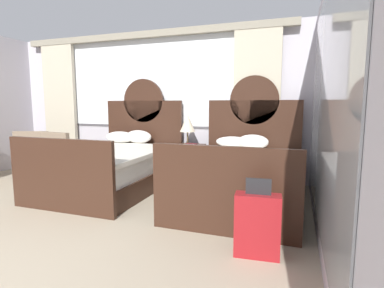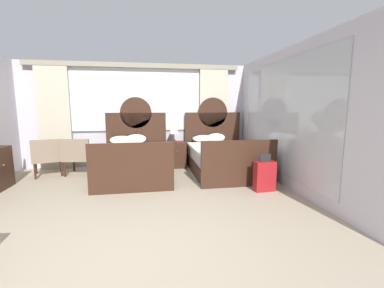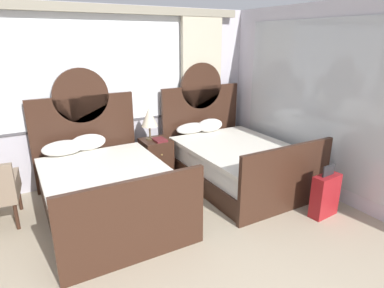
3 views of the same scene
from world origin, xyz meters
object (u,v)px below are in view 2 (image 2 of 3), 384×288
(armchair_by_window_left, at_px, (79,154))
(suitcase_on_floor, at_px, (265,176))
(bed_near_mirror, at_px, (223,157))
(table_lamp_on_nightstand, at_px, (174,128))
(book_on_nightstand, at_px, (178,142))
(nightstand_between_beds, at_px, (177,155))
(armchair_by_window_centre, at_px, (47,155))
(bed_near_window, at_px, (135,160))

(armchair_by_window_left, relative_size, suitcase_on_floor, 1.21)
(bed_near_mirror, distance_m, table_lamp_on_nightstand, 1.50)
(suitcase_on_floor, bearing_deg, book_on_nightstand, 123.22)
(nightstand_between_beds, distance_m, table_lamp_on_nightstand, 0.70)
(table_lamp_on_nightstand, xyz_separation_m, armchair_by_window_centre, (-2.93, -0.44, -0.54))
(bed_near_mirror, relative_size, nightstand_between_beds, 3.39)
(nightstand_between_beds, bearing_deg, armchair_by_window_centre, -172.93)
(bed_near_window, bearing_deg, suitcase_on_floor, -30.85)
(armchair_by_window_left, xyz_separation_m, suitcase_on_floor, (3.74, -1.82, -0.19))
(bed_near_window, bearing_deg, nightstand_between_beds, 35.26)
(bed_near_window, xyz_separation_m, armchair_by_window_centre, (-1.96, 0.36, 0.11))
(bed_near_mirror, bearing_deg, armchair_by_window_left, 173.87)
(bed_near_mirror, bearing_deg, bed_near_window, 179.89)
(table_lamp_on_nightstand, bearing_deg, bed_near_window, -140.54)
(bed_near_window, relative_size, nightstand_between_beds, 3.39)
(bed_near_window, xyz_separation_m, book_on_nightstand, (1.07, 0.64, 0.30))
(book_on_nightstand, xyz_separation_m, suitcase_on_floor, (1.38, -2.11, -0.39))
(bed_near_mirror, bearing_deg, armchair_by_window_centre, 174.83)
(book_on_nightstand, relative_size, armchair_by_window_left, 0.30)
(armchair_by_window_centre, bearing_deg, bed_near_mirror, -5.17)
(table_lamp_on_nightstand, distance_m, armchair_by_window_centre, 3.01)
(bed_near_mirror, relative_size, armchair_by_window_left, 2.61)
(bed_near_window, distance_m, nightstand_between_beds, 1.27)
(nightstand_between_beds, height_order, armchair_by_window_left, armchair_by_window_left)
(table_lamp_on_nightstand, distance_m, armchair_by_window_left, 2.37)
(bed_near_window, relative_size, table_lamp_on_nightstand, 4.29)
(bed_near_window, bearing_deg, bed_near_mirror, -0.11)
(bed_near_window, xyz_separation_m, table_lamp_on_nightstand, (0.97, 0.80, 0.65))
(book_on_nightstand, bearing_deg, table_lamp_on_nightstand, 122.11)
(nightstand_between_beds, xyz_separation_m, armchair_by_window_centre, (-3.00, -0.37, 0.15))
(table_lamp_on_nightstand, height_order, book_on_nightstand, table_lamp_on_nightstand)
(book_on_nightstand, height_order, armchair_by_window_centre, armchair_by_window_centre)
(armchair_by_window_left, bearing_deg, book_on_nightstand, 6.90)
(nightstand_between_beds, distance_m, armchair_by_window_left, 2.36)
(bed_near_mirror, height_order, book_on_nightstand, bed_near_mirror)
(nightstand_between_beds, distance_m, armchair_by_window_centre, 3.02)
(book_on_nightstand, distance_m, suitcase_on_floor, 2.55)
(bed_near_window, distance_m, book_on_nightstand, 1.28)
(bed_near_mirror, relative_size, suitcase_on_floor, 3.16)
(bed_near_mirror, bearing_deg, book_on_nightstand, 146.93)
(bed_near_mirror, xyz_separation_m, nightstand_between_beds, (-1.03, 0.74, -0.04))
(bed_near_mirror, height_order, armchair_by_window_left, bed_near_mirror)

